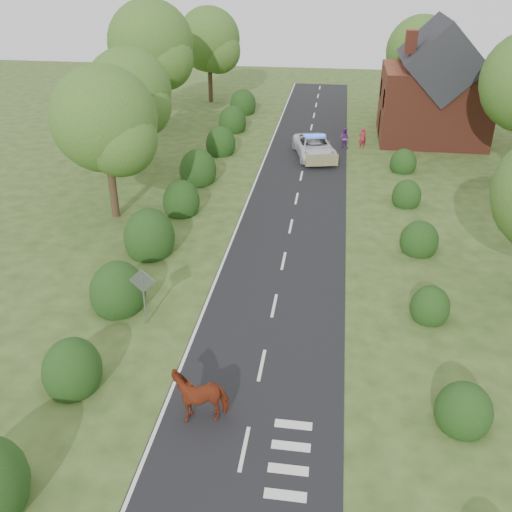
% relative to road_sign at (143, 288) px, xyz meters
% --- Properties ---
extents(ground, '(120.00, 120.00, 0.00)m').
position_rel_road_sign_xyz_m(ground, '(5.00, -2.00, -1.65)').
color(ground, '#34471D').
extents(road, '(6.00, 70.00, 0.02)m').
position_rel_road_sign_xyz_m(road, '(5.00, 13.00, -1.64)').
color(road, black).
rests_on(road, ground).
extents(road_markings, '(4.96, 70.00, 0.01)m').
position_rel_road_sign_xyz_m(road_markings, '(3.40, 10.93, -1.63)').
color(road_markings, white).
rests_on(road_markings, road).
extents(hedgerow_left, '(2.75, 50.41, 3.00)m').
position_rel_road_sign_xyz_m(hedgerow_left, '(-1.51, 9.69, -0.91)').
color(hedgerow_left, '#1A3613').
rests_on(hedgerow_left, ground).
extents(hedgerow_right, '(2.10, 45.78, 2.10)m').
position_rel_road_sign_xyz_m(hedgerow_right, '(11.60, 9.21, -1.10)').
color(hedgerow_right, '#1A3613').
rests_on(hedgerow_right, ground).
extents(tree_left_a, '(5.74, 5.60, 8.38)m').
position_rel_road_sign_xyz_m(tree_left_a, '(-4.75, 9.86, 3.69)').
color(tree_left_a, '#332316').
rests_on(tree_left_a, ground).
extents(tree_left_b, '(5.74, 5.60, 8.07)m').
position_rel_road_sign_xyz_m(tree_left_b, '(-6.25, 17.86, 3.39)').
color(tree_left_b, '#332316').
rests_on(tree_left_b, ground).
extents(tree_left_c, '(6.97, 6.80, 10.22)m').
position_rel_road_sign_xyz_m(tree_left_c, '(-7.70, 27.83, 4.88)').
color(tree_left_c, '#332316').
rests_on(tree_left_c, ground).
extents(tree_left_d, '(6.15, 6.00, 8.89)m').
position_rel_road_sign_xyz_m(tree_left_d, '(-5.23, 37.85, 3.98)').
color(tree_left_d, '#332316').
rests_on(tree_left_d, ground).
extents(tree_right_c, '(6.15, 6.00, 8.58)m').
position_rel_road_sign_xyz_m(tree_right_c, '(14.27, 35.85, 3.69)').
color(tree_right_c, '#332316').
rests_on(tree_right_c, ground).
extents(road_sign, '(1.06, 0.08, 2.53)m').
position_rel_road_sign_xyz_m(road_sign, '(0.00, 0.00, 0.00)').
color(road_sign, gray).
rests_on(road_sign, ground).
extents(house, '(8.00, 7.40, 9.17)m').
position_rel_road_sign_xyz_m(house, '(14.49, 28.00, 2.13)').
color(house, brown).
rests_on(house, ground).
extents(cow, '(2.33, 1.70, 1.48)m').
position_rel_road_sign_xyz_m(cow, '(3.37, -4.68, -0.91)').
color(cow, '#5B200D').
rests_on(cow, ground).
extents(police_van, '(3.76, 5.95, 1.67)m').
position_rel_road_sign_xyz_m(police_van, '(5.63, 22.10, -0.89)').
color(police_van, silver).
rests_on(police_van, ground).
extents(pedestrian_red, '(0.65, 0.53, 1.56)m').
position_rel_road_sign_xyz_m(pedestrian_red, '(9.13, 24.84, -0.88)').
color(pedestrian_red, '#A41E32').
rests_on(pedestrian_red, ground).
extents(pedestrian_purple, '(0.91, 0.81, 1.55)m').
position_rel_road_sign_xyz_m(pedestrian_purple, '(7.77, 24.66, -0.88)').
color(pedestrian_purple, '#692A7E').
rests_on(pedestrian_purple, ground).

